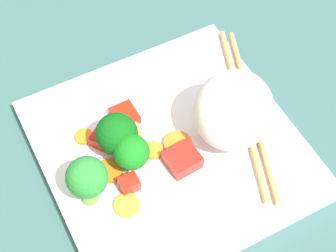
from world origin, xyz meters
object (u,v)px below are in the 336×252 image
(carrot_slice_5, at_px, (92,169))
(chopstick_pair, at_px, (248,111))
(square_plate, at_px, (170,149))
(broccoli_floret_1, at_px, (117,134))
(rice_mound, at_px, (233,110))

(carrot_slice_5, relative_size, chopstick_pair, 0.10)
(square_plate, relative_size, carrot_slice_5, 11.36)
(broccoli_floret_1, xyz_separation_m, chopstick_pair, (0.03, 0.15, -0.03))
(broccoli_floret_1, height_order, carrot_slice_5, broccoli_floret_1)
(square_plate, bearing_deg, chopstick_pair, 86.63)
(carrot_slice_5, bearing_deg, rice_mound, 79.40)
(square_plate, bearing_deg, carrot_slice_5, -96.90)
(chopstick_pair, bearing_deg, rice_mound, 131.70)
(square_plate, height_order, broccoli_floret_1, broccoli_floret_1)
(square_plate, relative_size, rice_mound, 3.02)
(square_plate, height_order, carrot_slice_5, carrot_slice_5)
(broccoli_floret_1, bearing_deg, rice_mound, 72.59)
(carrot_slice_5, bearing_deg, square_plate, 83.10)
(carrot_slice_5, bearing_deg, chopstick_pair, 84.96)
(rice_mound, xyz_separation_m, broccoli_floret_1, (-0.04, -0.12, -0.01))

